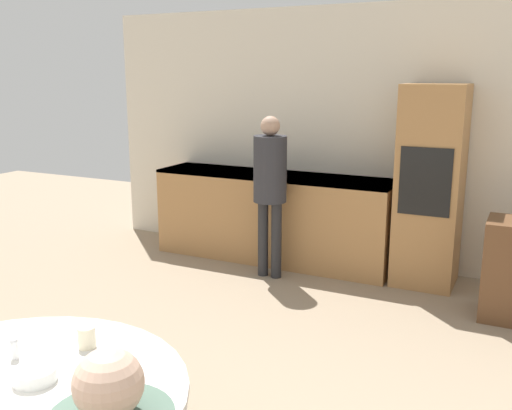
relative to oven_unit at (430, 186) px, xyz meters
The scene contains 7 objects.
wall_back 0.82m from the oven_unit, 152.41° to the left, with size 6.08×0.05×2.60m.
kitchen_counter 1.64m from the oven_unit, behind, with size 2.52×0.60×0.92m.
oven_unit is the anchor object (origin of this frame).
person_standing 1.47m from the oven_unit, 160.02° to the right, with size 0.31×0.31×1.55m.
cup 3.69m from the oven_unit, 102.91° to the right, with size 0.08×0.08×0.09m.
bowl_near 3.99m from the oven_unit, 101.71° to the right, with size 0.17×0.17×0.05m.
salt_shaker 3.94m from the oven_unit, 105.06° to the right, with size 0.03×0.03×0.09m.
Camera 1 is at (1.46, -0.21, 1.93)m, focal length 40.00 mm.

